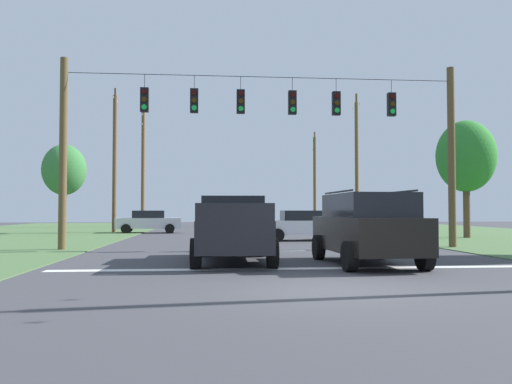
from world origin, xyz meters
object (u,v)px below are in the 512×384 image
(utility_pole_mid_right, at_px, (357,164))
(utility_pole_mid_left, at_px, (115,161))
(pickup_truck, at_px, (233,229))
(overhead_signal_span, at_px, (265,141))
(suv_black, at_px, (367,227))
(distant_car_far_parked, at_px, (149,221))
(utility_pole_far_right, at_px, (315,179))
(utility_pole_far_left, at_px, (143,167))
(distant_car_crossing_white, at_px, (303,225))
(tree_roadside_right, at_px, (466,157))
(distant_car_oncoming, at_px, (377,221))
(tree_roadside_left, at_px, (64,170))

(utility_pole_mid_right, relative_size, utility_pole_mid_left, 1.00)
(pickup_truck, bearing_deg, overhead_signal_span, 73.49)
(pickup_truck, relative_size, suv_black, 1.12)
(distant_car_far_parked, relative_size, utility_pole_far_right, 0.47)
(utility_pole_far_left, bearing_deg, distant_car_far_parked, -81.26)
(distant_car_crossing_white, relative_size, utility_pole_far_left, 0.38)
(utility_pole_mid_left, bearing_deg, overhead_signal_span, -61.91)
(distant_car_far_parked, distance_m, tree_roadside_right, 20.37)
(utility_pole_mid_left, height_order, tree_roadside_right, utility_pole_mid_left)
(distant_car_far_parked, xyz_separation_m, utility_pole_mid_left, (-2.49, 1.10, 4.15))
(pickup_truck, bearing_deg, distant_car_oncoming, 61.86)
(distant_car_oncoming, relative_size, distant_car_far_parked, 0.98)
(pickup_truck, relative_size, utility_pole_mid_left, 0.54)
(distant_car_crossing_white, bearing_deg, utility_pole_far_right, 77.10)
(tree_roadside_right, xyz_separation_m, tree_roadside_left, (-23.61, 7.48, -0.34))
(distant_car_oncoming, bearing_deg, suv_black, -108.87)
(utility_pole_far_left, bearing_deg, suv_black, -73.36)
(utility_pole_far_right, relative_size, utility_pole_far_left, 0.83)
(suv_black, distance_m, utility_pole_mid_left, 25.56)
(distant_car_crossing_white, distance_m, distant_car_oncoming, 12.98)
(utility_pole_far_left, relative_size, tree_roadside_left, 1.93)
(overhead_signal_span, bearing_deg, distant_car_far_parked, 112.27)
(distant_car_oncoming, height_order, utility_pole_far_right, utility_pole_far_right)
(utility_pole_far_right, distance_m, utility_pole_mid_left, 22.20)
(distant_car_crossing_white, distance_m, utility_pole_mid_left, 16.19)
(distant_car_oncoming, xyz_separation_m, utility_pole_mid_right, (-1.42, 0.29, 4.12))
(utility_pole_mid_right, distance_m, tree_roadside_left, 20.30)
(overhead_signal_span, distance_m, distant_car_far_parked, 16.96)
(distant_car_oncoming, xyz_separation_m, utility_pole_mid_left, (-18.71, 0.14, 4.15))
(overhead_signal_span, height_order, utility_pole_far_right, utility_pole_far_right)
(distant_car_far_parked, xyz_separation_m, tree_roadside_left, (-5.39, -0.82, 3.36))
(distant_car_crossing_white, distance_m, utility_pole_far_left, 26.43)
(suv_black, xyz_separation_m, distant_car_oncoming, (7.73, 22.62, -0.27))
(distant_car_crossing_white, bearing_deg, tree_roadside_left, 147.94)
(distant_car_far_parked, relative_size, utility_pole_far_left, 0.39)
(suv_black, height_order, utility_pole_mid_right, utility_pole_mid_right)
(pickup_truck, height_order, distant_car_crossing_white, pickup_truck)
(pickup_truck, bearing_deg, tree_roadside_left, 117.48)
(distant_car_oncoming, distance_m, utility_pole_mid_left, 19.16)
(tree_roadside_right, bearing_deg, tree_roadside_left, 162.42)
(distant_car_oncoming, relative_size, utility_pole_mid_right, 0.43)
(distant_car_crossing_white, bearing_deg, utility_pole_far_left, 114.92)
(tree_roadside_right, bearing_deg, distant_car_crossing_white, -171.43)
(pickup_truck, xyz_separation_m, utility_pole_far_right, (9.76, 35.71, 3.71))
(overhead_signal_span, distance_m, utility_pole_mid_right, 18.66)
(utility_pole_far_right, height_order, utility_pole_far_left, utility_pole_far_left)
(suv_black, relative_size, utility_pole_far_right, 0.52)
(utility_pole_far_left, bearing_deg, utility_pole_far_right, 5.02)
(utility_pole_mid_left, bearing_deg, distant_car_crossing_white, -43.71)
(distant_car_far_parked, xyz_separation_m, utility_pole_mid_right, (14.80, 1.24, 4.12))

